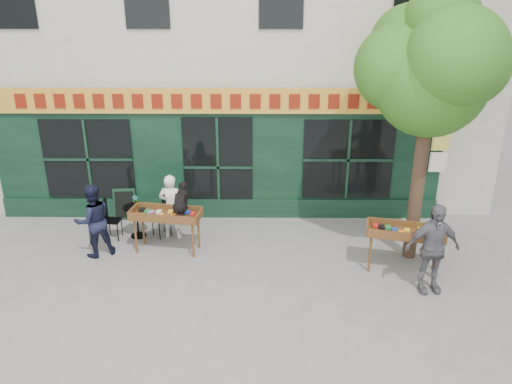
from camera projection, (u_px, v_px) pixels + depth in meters
ground at (211, 262)px, 10.67m from camera, size 80.00×80.00×0.00m
building at (225, 8)px, 14.40m from camera, size 14.00×7.26×10.00m
street_tree at (434, 63)px, 9.47m from camera, size 3.05×2.90×5.60m
book_cart_center at (166, 217)px, 10.85m from camera, size 1.58×0.85×0.99m
dog at (181, 198)px, 10.63m from camera, size 0.43×0.65×0.60m
woman at (171, 207)px, 11.47m from camera, size 0.62×0.46×1.55m
book_cart_right at (405, 234)px, 10.05m from camera, size 1.60×0.95×0.99m
man_right at (432, 248)px, 9.33m from camera, size 1.09×0.55×1.79m
bistro_table at (137, 215)px, 11.60m from camera, size 0.60×0.60×0.76m
bistro_chair_left at (108, 216)px, 11.51m from camera, size 0.39×0.38×0.95m
bistro_chair_right at (164, 213)px, 11.69m from camera, size 0.51×0.51×0.95m
potted_plant at (135, 201)px, 11.46m from camera, size 0.16×0.13×0.27m
man_left at (93, 221)px, 10.66m from camera, size 1.01×0.95×1.64m
chalkboard at (124, 204)px, 12.58m from camera, size 0.57×0.23×0.79m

